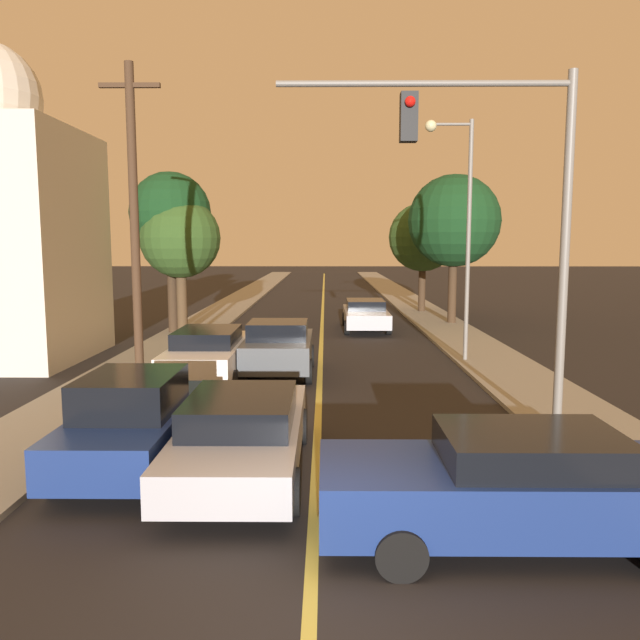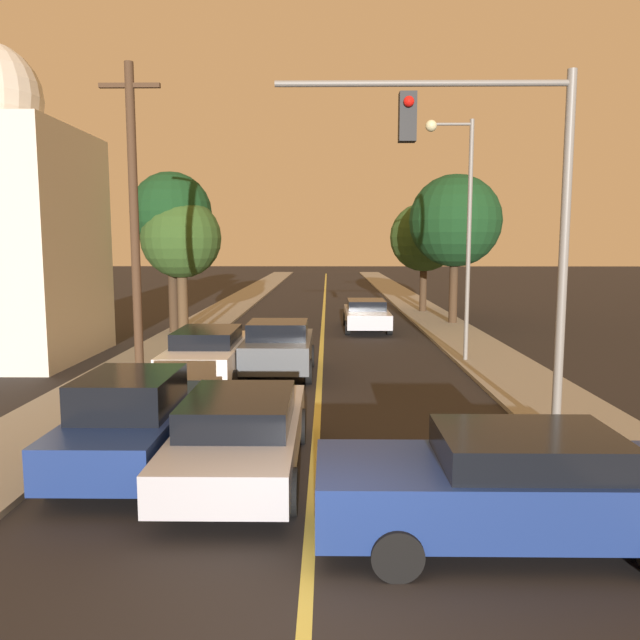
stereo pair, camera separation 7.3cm
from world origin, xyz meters
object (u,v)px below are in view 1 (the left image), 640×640
object	(u,v)px
car_near_lane_second	(278,347)
tree_left_near	(180,239)
car_crossing_right	(516,486)
tree_right_near	(423,238)
tree_right_far	(454,221)
utility_pole_left	(134,219)
tree_left_far	(170,214)
car_near_lane_front	(243,432)
car_outer_lane_front	(135,420)
car_far_oncoming	(366,314)
car_outer_lane_second	(209,353)
streetlamp_right	(459,210)
traffic_signal_mast	(502,191)

from	to	relation	value
car_near_lane_second	tree_left_near	size ratio (longest dim) A/B	0.69
car_crossing_right	tree_right_near	bearing A→B (deg)	-6.17
car_crossing_right	tree_right_far	size ratio (longest dim) A/B	0.72
utility_pole_left	tree_left_far	distance (m)	9.51
tree_right_near	car_near_lane_front	bearing A→B (deg)	-105.37
car_outer_lane_front	tree_left_near	world-z (taller)	tree_left_near
car_outer_lane_front	car_far_oncoming	size ratio (longest dim) A/B	0.90
tree_left_near	tree_right_near	xyz separation A→B (m)	(11.33, 8.75, 0.13)
car_outer_lane_second	car_crossing_right	xyz separation A→B (m)	(5.73, -9.66, 0.01)
car_crossing_right	streetlamp_right	xyz separation A→B (m)	(1.77, 12.30, 4.12)
tree_left_near	tree_left_far	size ratio (longest dim) A/B	0.84
tree_right_near	utility_pole_left	bearing A→B (deg)	-120.51
tree_right_near	tree_right_far	xyz separation A→B (m)	(0.66, -5.05, 0.71)
car_far_oncoming	utility_pole_left	size ratio (longest dim) A/B	0.59
traffic_signal_mast	streetlamp_right	bearing A→B (deg)	83.72
car_near_lane_second	streetlamp_right	world-z (taller)	streetlamp_right
traffic_signal_mast	tree_left_far	distance (m)	17.21
tree_right_near	car_far_oncoming	bearing A→B (deg)	-117.46
car_crossing_right	traffic_signal_mast	bearing A→B (deg)	-11.63
car_near_lane_second	tree_left_far	distance (m)	10.50
tree_right_far	car_crossing_right	bearing A→B (deg)	-99.27
streetlamp_right	tree_right_far	distance (m)	9.69
car_outer_lane_front	tree_right_near	size ratio (longest dim) A/B	0.74
car_far_oncoming	tree_right_far	bearing A→B (deg)	-156.95
car_outer_lane_front	tree_right_near	world-z (taller)	tree_right_near
car_outer_lane_second	streetlamp_right	bearing A→B (deg)	19.34
car_crossing_right	tree_right_far	world-z (taller)	tree_right_far
tree_left_near	car_near_lane_front	bearing A→B (deg)	-73.69
tree_right_far	car_outer_lane_second	bearing A→B (deg)	-127.41
streetlamp_right	tree_right_near	size ratio (longest dim) A/B	1.27
car_near_lane_second	traffic_signal_mast	size ratio (longest dim) A/B	0.56
car_outer_lane_second	tree_right_near	world-z (taller)	tree_right_near
car_near_lane_front	tree_right_far	size ratio (longest dim) A/B	0.74
car_near_lane_second	tree_left_far	bearing A→B (deg)	121.91
car_outer_lane_second	tree_right_far	world-z (taller)	tree_right_far
tree_right_near	tree_left_near	bearing A→B (deg)	-142.30
tree_right_near	car_outer_lane_second	bearing A→B (deg)	-116.67
car_far_oncoming	car_outer_lane_second	bearing A→B (deg)	63.86
car_far_oncoming	tree_left_near	bearing A→B (deg)	13.84
car_near_lane_second	car_outer_lane_front	bearing A→B (deg)	-104.12
car_near_lane_front	tree_left_far	size ratio (longest dim) A/B	0.77
car_near_lane_front	streetlamp_right	distance (m)	12.11
car_near_lane_second	car_crossing_right	bearing A→B (deg)	-69.76
traffic_signal_mast	car_outer_lane_second	bearing A→B (deg)	141.46
utility_pole_left	car_crossing_right	bearing A→B (deg)	-50.38
car_near_lane_second	utility_pole_left	size ratio (longest dim) A/B	0.46
tree_right_near	car_near_lane_second	bearing A→B (deg)	-112.18
car_far_oncoming	tree_left_near	size ratio (longest dim) A/B	0.88
car_near_lane_second	tree_left_far	world-z (taller)	tree_left_far
car_near_lane_front	utility_pole_left	world-z (taller)	utility_pole_left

